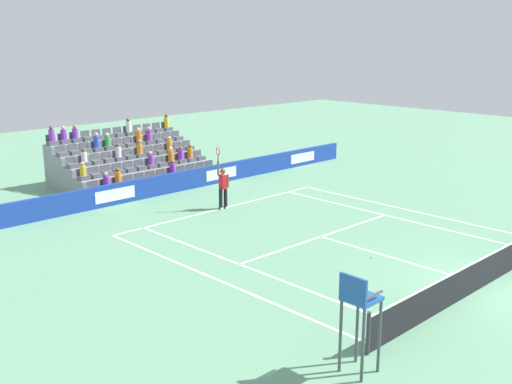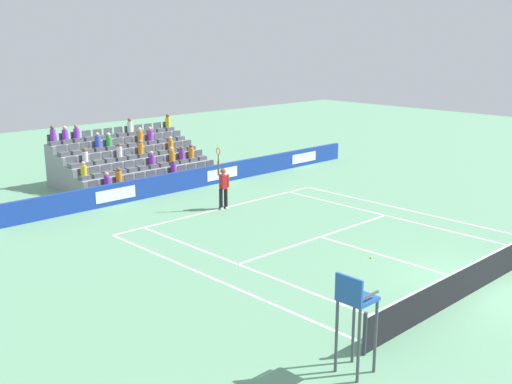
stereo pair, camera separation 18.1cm
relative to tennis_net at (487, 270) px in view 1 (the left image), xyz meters
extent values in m
plane|color=#669E77|center=(0.00, 0.00, -0.49)|extent=(80.00, 80.00, 0.00)
cube|color=white|center=(0.00, -11.89, -0.49)|extent=(10.97, 0.10, 0.01)
cube|color=white|center=(0.00, -6.40, -0.49)|extent=(8.23, 0.10, 0.01)
cube|color=white|center=(0.00, -3.20, -0.49)|extent=(0.10, 6.40, 0.01)
cube|color=white|center=(4.12, -5.95, -0.49)|extent=(0.10, 11.89, 0.01)
cube|color=white|center=(-4.12, -5.95, -0.49)|extent=(0.10, 11.89, 0.01)
cube|color=white|center=(5.49, -5.95, -0.49)|extent=(0.10, 11.89, 0.01)
cube|color=white|center=(-5.49, -5.95, -0.49)|extent=(0.10, 11.89, 0.01)
cube|color=white|center=(0.00, -11.79, -0.49)|extent=(0.10, 0.20, 0.01)
cube|color=#193899|center=(0.00, -15.67, -0.02)|extent=(24.72, 0.20, 0.95)
cube|color=white|center=(-9.27, -15.56, -0.02)|extent=(1.98, 0.01, 0.53)
cube|color=white|center=(-3.09, -15.56, -0.02)|extent=(1.98, 0.01, 0.53)
cube|color=white|center=(3.09, -15.56, -0.02)|extent=(1.98, 0.01, 0.53)
cylinder|color=#33383D|center=(5.94, 0.00, 0.04)|extent=(0.10, 0.10, 1.07)
cube|color=black|center=(0.00, 0.00, -0.03)|extent=(11.77, 0.02, 0.92)
cube|color=white|center=(0.00, 0.00, 0.45)|extent=(11.77, 0.04, 0.04)
cylinder|color=black|center=(-0.05, -11.80, -0.04)|extent=(0.16, 0.16, 0.90)
cylinder|color=black|center=(0.19, -11.85, -0.04)|extent=(0.16, 0.16, 0.90)
cube|color=white|center=(-0.05, -11.80, -0.45)|extent=(0.17, 0.28, 0.08)
cube|color=white|center=(0.19, -11.85, -0.45)|extent=(0.17, 0.28, 0.08)
cube|color=red|center=(0.07, -11.82, 0.71)|extent=(0.28, 0.40, 0.60)
sphere|color=brown|center=(0.07, -11.82, 1.17)|extent=(0.24, 0.24, 0.24)
cylinder|color=brown|center=(0.29, -11.87, 1.32)|extent=(0.09, 0.09, 0.62)
cylinder|color=brown|center=(-0.14, -11.73, 0.73)|extent=(0.09, 0.09, 0.56)
cylinder|color=black|center=(0.29, -11.87, 1.77)|extent=(0.04, 0.04, 0.28)
torus|color=red|center=(0.29, -11.87, 2.05)|extent=(0.09, 0.31, 0.31)
sphere|color=#D1E533|center=(0.29, -11.87, 2.33)|extent=(0.07, 0.07, 0.07)
cylinder|color=#474C54|center=(6.39, 0.01, 0.36)|extent=(0.07, 0.07, 1.71)
cylinder|color=#474C54|center=(6.39, 0.61, 0.36)|extent=(0.07, 0.07, 1.71)
cylinder|color=#474C54|center=(6.99, 0.01, 0.36)|extent=(0.07, 0.07, 1.71)
cylinder|color=#474C54|center=(6.99, 0.61, 0.36)|extent=(0.07, 0.07, 1.71)
cube|color=#23519E|center=(6.69, 0.31, 1.26)|extent=(0.70, 0.70, 0.08)
cube|color=#23519E|center=(7.01, 0.31, 1.57)|extent=(0.06, 0.70, 0.55)
cube|color=#474C54|center=(6.69, -0.01, 1.44)|extent=(0.56, 0.05, 0.04)
cube|color=#474C54|center=(6.69, 0.63, 1.44)|extent=(0.56, 0.05, 0.04)
cube|color=gray|center=(0.00, -16.75, -0.28)|extent=(7.44, 0.95, 0.42)
cube|color=#545960|center=(-3.41, -16.75, 0.03)|extent=(0.48, 0.44, 0.20)
cube|color=#545960|center=(-3.41, -16.95, 0.28)|extent=(0.48, 0.04, 0.30)
cube|color=#545960|center=(-2.79, -16.75, 0.03)|extent=(0.48, 0.44, 0.20)
cube|color=#545960|center=(-2.79, -16.95, 0.28)|extent=(0.48, 0.04, 0.30)
cube|color=#545960|center=(-2.17, -16.75, 0.03)|extent=(0.48, 0.44, 0.20)
cube|color=#545960|center=(-2.17, -16.95, 0.28)|extent=(0.48, 0.04, 0.30)
cube|color=#545960|center=(-1.55, -16.75, 0.03)|extent=(0.48, 0.44, 0.20)
cube|color=#545960|center=(-1.55, -16.95, 0.28)|extent=(0.48, 0.04, 0.30)
cube|color=#545960|center=(-0.93, -16.75, 0.03)|extent=(0.48, 0.44, 0.20)
cube|color=#545960|center=(-0.93, -16.95, 0.28)|extent=(0.48, 0.04, 0.30)
cube|color=#545960|center=(-0.31, -16.75, 0.03)|extent=(0.48, 0.44, 0.20)
cube|color=#545960|center=(-0.31, -16.95, 0.28)|extent=(0.48, 0.04, 0.30)
cube|color=#545960|center=(0.31, -16.75, 0.03)|extent=(0.48, 0.44, 0.20)
cube|color=#545960|center=(0.31, -16.95, 0.28)|extent=(0.48, 0.04, 0.30)
cube|color=#545960|center=(0.93, -16.75, 0.03)|extent=(0.48, 0.44, 0.20)
cube|color=#545960|center=(0.93, -16.95, 0.28)|extent=(0.48, 0.04, 0.30)
cube|color=#545960|center=(1.55, -16.75, 0.03)|extent=(0.48, 0.44, 0.20)
cube|color=#545960|center=(1.55, -16.95, 0.28)|extent=(0.48, 0.04, 0.30)
cube|color=#545960|center=(2.17, -16.75, 0.03)|extent=(0.48, 0.44, 0.20)
cube|color=#545960|center=(2.17, -16.95, 0.28)|extent=(0.48, 0.04, 0.30)
cube|color=#545960|center=(2.79, -16.75, 0.03)|extent=(0.48, 0.44, 0.20)
cube|color=#545960|center=(2.79, -16.95, 0.28)|extent=(0.48, 0.04, 0.30)
cube|color=#545960|center=(3.41, -16.75, 0.03)|extent=(0.48, 0.44, 0.20)
cube|color=#545960|center=(3.41, -16.95, 0.28)|extent=(0.48, 0.04, 0.30)
cube|color=gray|center=(0.00, -17.70, -0.07)|extent=(7.44, 0.95, 0.84)
cube|color=#545960|center=(-3.41, -17.70, 0.45)|extent=(0.48, 0.44, 0.20)
cube|color=#545960|center=(-3.41, -17.90, 0.70)|extent=(0.48, 0.04, 0.30)
cube|color=#545960|center=(-2.79, -17.70, 0.45)|extent=(0.48, 0.44, 0.20)
cube|color=#545960|center=(-2.79, -17.90, 0.70)|extent=(0.48, 0.04, 0.30)
cube|color=#545960|center=(-2.17, -17.70, 0.45)|extent=(0.48, 0.44, 0.20)
cube|color=#545960|center=(-2.17, -17.90, 0.70)|extent=(0.48, 0.04, 0.30)
cube|color=#545960|center=(-1.55, -17.70, 0.45)|extent=(0.48, 0.44, 0.20)
cube|color=#545960|center=(-1.55, -17.90, 0.70)|extent=(0.48, 0.04, 0.30)
cube|color=#545960|center=(-0.93, -17.70, 0.45)|extent=(0.48, 0.44, 0.20)
cube|color=#545960|center=(-0.93, -17.90, 0.70)|extent=(0.48, 0.04, 0.30)
cube|color=#545960|center=(-0.31, -17.70, 0.45)|extent=(0.48, 0.44, 0.20)
cube|color=#545960|center=(-0.31, -17.90, 0.70)|extent=(0.48, 0.04, 0.30)
cube|color=#545960|center=(0.31, -17.70, 0.45)|extent=(0.48, 0.44, 0.20)
cube|color=#545960|center=(0.31, -17.90, 0.70)|extent=(0.48, 0.04, 0.30)
cube|color=#545960|center=(0.93, -17.70, 0.45)|extent=(0.48, 0.44, 0.20)
cube|color=#545960|center=(0.93, -17.90, 0.70)|extent=(0.48, 0.04, 0.30)
cube|color=#545960|center=(1.55, -17.70, 0.45)|extent=(0.48, 0.44, 0.20)
cube|color=#545960|center=(1.55, -17.90, 0.70)|extent=(0.48, 0.04, 0.30)
cube|color=#545960|center=(2.17, -17.70, 0.45)|extent=(0.48, 0.44, 0.20)
cube|color=#545960|center=(2.17, -17.90, 0.70)|extent=(0.48, 0.04, 0.30)
cube|color=#545960|center=(2.79, -17.70, 0.45)|extent=(0.48, 0.44, 0.20)
cube|color=#545960|center=(2.79, -17.90, 0.70)|extent=(0.48, 0.04, 0.30)
cube|color=#545960|center=(3.41, -17.70, 0.45)|extent=(0.48, 0.44, 0.20)
cube|color=#545960|center=(3.41, -17.90, 0.70)|extent=(0.48, 0.04, 0.30)
cube|color=gray|center=(0.00, -18.65, 0.14)|extent=(7.44, 0.95, 1.26)
cube|color=#545960|center=(-3.41, -18.65, 0.87)|extent=(0.48, 0.44, 0.20)
cube|color=#545960|center=(-3.41, -18.85, 1.12)|extent=(0.48, 0.04, 0.30)
cube|color=#545960|center=(-2.79, -18.65, 0.87)|extent=(0.48, 0.44, 0.20)
cube|color=#545960|center=(-2.79, -18.85, 1.12)|extent=(0.48, 0.04, 0.30)
cube|color=#545960|center=(-2.17, -18.65, 0.87)|extent=(0.48, 0.44, 0.20)
cube|color=#545960|center=(-2.17, -18.85, 1.12)|extent=(0.48, 0.04, 0.30)
cube|color=#545960|center=(-1.55, -18.65, 0.87)|extent=(0.48, 0.44, 0.20)
cube|color=#545960|center=(-1.55, -18.85, 1.12)|extent=(0.48, 0.04, 0.30)
cube|color=#545960|center=(-0.93, -18.65, 0.87)|extent=(0.48, 0.44, 0.20)
cube|color=#545960|center=(-0.93, -18.85, 1.12)|extent=(0.48, 0.04, 0.30)
cube|color=#545960|center=(-0.31, -18.65, 0.87)|extent=(0.48, 0.44, 0.20)
cube|color=#545960|center=(-0.31, -18.85, 1.12)|extent=(0.48, 0.04, 0.30)
cube|color=#545960|center=(0.31, -18.65, 0.87)|extent=(0.48, 0.44, 0.20)
cube|color=#545960|center=(0.31, -18.85, 1.12)|extent=(0.48, 0.04, 0.30)
cube|color=#545960|center=(0.93, -18.65, 0.87)|extent=(0.48, 0.44, 0.20)
cube|color=#545960|center=(0.93, -18.85, 1.12)|extent=(0.48, 0.04, 0.30)
cube|color=#545960|center=(1.55, -18.65, 0.87)|extent=(0.48, 0.44, 0.20)
cube|color=#545960|center=(1.55, -18.85, 1.12)|extent=(0.48, 0.04, 0.30)
cube|color=#545960|center=(2.17, -18.65, 0.87)|extent=(0.48, 0.44, 0.20)
cube|color=#545960|center=(2.17, -18.85, 1.12)|extent=(0.48, 0.04, 0.30)
cube|color=#545960|center=(2.79, -18.65, 0.87)|extent=(0.48, 0.44, 0.20)
cube|color=#545960|center=(2.79, -18.85, 1.12)|extent=(0.48, 0.04, 0.30)
cube|color=#545960|center=(3.41, -18.65, 0.87)|extent=(0.48, 0.44, 0.20)
cube|color=#545960|center=(3.41, -18.85, 1.12)|extent=(0.48, 0.04, 0.30)
cube|color=gray|center=(0.00, -19.60, 0.35)|extent=(7.44, 0.95, 1.68)
cube|color=#545960|center=(-3.41, -19.60, 1.29)|extent=(0.48, 0.44, 0.20)
cube|color=#545960|center=(-3.41, -19.80, 1.54)|extent=(0.48, 0.04, 0.30)
cube|color=#545960|center=(-2.79, -19.60, 1.29)|extent=(0.48, 0.44, 0.20)
cube|color=#545960|center=(-2.79, -19.80, 1.54)|extent=(0.48, 0.04, 0.30)
cube|color=#545960|center=(-2.17, -19.60, 1.29)|extent=(0.48, 0.44, 0.20)
cube|color=#545960|center=(-2.17, -19.80, 1.54)|extent=(0.48, 0.04, 0.30)
cube|color=#545960|center=(-1.55, -19.60, 1.29)|extent=(0.48, 0.44, 0.20)
cube|color=#545960|center=(-1.55, -19.80, 1.54)|extent=(0.48, 0.04, 0.30)
cube|color=#545960|center=(-0.93, -19.60, 1.29)|extent=(0.48, 0.44, 0.20)
cube|color=#545960|center=(-0.93, -19.80, 1.54)|extent=(0.48, 0.04, 0.30)
cube|color=#545960|center=(-0.31, -19.60, 1.29)|extent=(0.48, 0.44, 0.20)
cube|color=#545960|center=(-0.31, -19.80, 1.54)|extent=(0.48, 0.04, 0.30)
cube|color=#545960|center=(0.31, -19.60, 1.29)|extent=(0.48, 0.44, 0.20)
cube|color=#545960|center=(0.31, -19.80, 1.54)|extent=(0.48, 0.04, 0.30)
cube|color=#545960|center=(0.93, -19.60, 1.29)|extent=(0.48, 0.44, 0.20)
cube|color=#545960|center=(0.93, -19.80, 1.54)|extent=(0.48, 0.04, 0.30)
cube|color=#545960|center=(1.55, -19.60, 1.29)|extent=(0.48, 0.44, 0.20)
cube|color=#545960|center=(1.55, -19.80, 1.54)|extent=(0.48, 0.04, 0.30)
cube|color=#545960|center=(2.17, -19.60, 1.29)|extent=(0.48, 0.44, 0.20)
cube|color=#545960|center=(2.17, -19.80, 1.54)|extent=(0.48, 0.04, 0.30)
cube|color=#545960|center=(2.79, -19.60, 1.29)|extent=(0.48, 0.44, 0.20)
cube|color=#545960|center=(2.79, -19.80, 1.54)|extent=(0.48, 0.04, 0.30)
cube|color=#545960|center=(3.41, -19.60, 1.29)|extent=(0.48, 0.44, 0.20)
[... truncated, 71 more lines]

